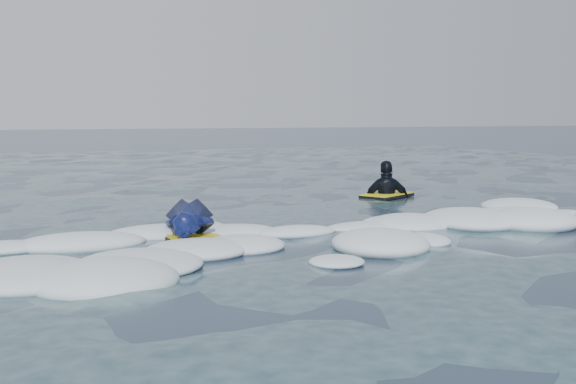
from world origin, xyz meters
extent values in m
plane|color=#172738|center=(0.00, 0.00, 0.00)|extent=(120.00, 120.00, 0.00)
cube|color=black|center=(-0.07, 1.21, 0.04)|extent=(0.66, 1.10, 0.05)
cube|color=yellow|center=(-0.07, 1.21, 0.07)|extent=(0.63, 1.08, 0.02)
imported|color=navy|center=(-0.07, 1.46, 0.23)|extent=(0.95, 1.69, 0.38)
cube|color=black|center=(3.96, 4.37, 0.03)|extent=(1.13, 0.99, 0.05)
cube|color=yellow|center=(3.96, 4.37, 0.07)|extent=(1.10, 0.96, 0.02)
imported|color=black|center=(3.96, 4.37, -0.11)|extent=(0.94, 0.59, 1.49)
camera|label=1|loc=(-1.70, -6.67, 1.45)|focal=45.00mm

